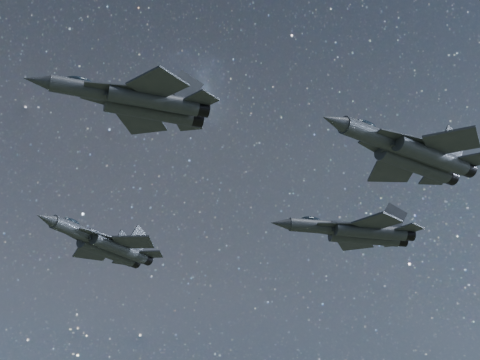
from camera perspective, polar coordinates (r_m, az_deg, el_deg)
jet_lead at (r=60.80m, az=-8.79°, el=6.71°), size 17.06×11.61×4.29m
jet_left at (r=81.68m, az=-11.45°, el=-5.39°), size 17.80×11.76×4.55m
jet_right at (r=60.24m, az=14.42°, el=2.27°), size 17.41×12.43×4.45m
jet_slot at (r=80.35m, az=9.85°, el=-4.35°), size 17.91×11.87×4.57m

